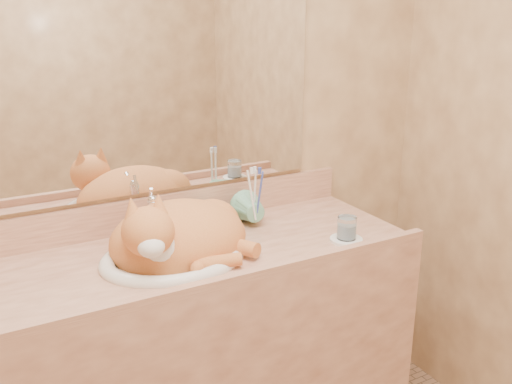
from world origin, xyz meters
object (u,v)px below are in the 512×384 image
sink_basin (173,239)px  soap_dispenser (222,210)px  toothbrush_cup (256,215)px  water_glass (347,228)px  vanity_counter (178,371)px  cat (176,233)px

sink_basin → soap_dispenser: bearing=23.6°
toothbrush_cup → water_glass: 0.32m
soap_dispenser → toothbrush_cup: (0.12, -0.03, -0.03)m
sink_basin → toothbrush_cup: (0.35, 0.10, -0.02)m
vanity_counter → cat: cat is taller
sink_basin → cat: 0.03m
sink_basin → toothbrush_cup: sink_basin is taller
soap_dispenser → water_glass: size_ratio=2.12×
soap_dispenser → toothbrush_cup: soap_dispenser is taller
toothbrush_cup → water_glass: size_ratio=1.53×
toothbrush_cup → water_glass: (0.21, -0.24, -0.01)m
vanity_counter → soap_dispenser: (0.23, 0.11, 0.51)m
vanity_counter → toothbrush_cup: bearing=12.9°
vanity_counter → sink_basin: bearing=-97.8°
vanity_counter → sink_basin: 0.50m
cat → toothbrush_cup: (0.33, 0.08, -0.02)m
sink_basin → cat: (0.02, 0.02, 0.01)m
cat → water_glass: bearing=-12.6°
vanity_counter → toothbrush_cup: size_ratio=13.76×
cat → soap_dispenser: bearing=32.1°
soap_dispenser → water_glass: 0.43m
sink_basin → water_glass: size_ratio=5.94×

